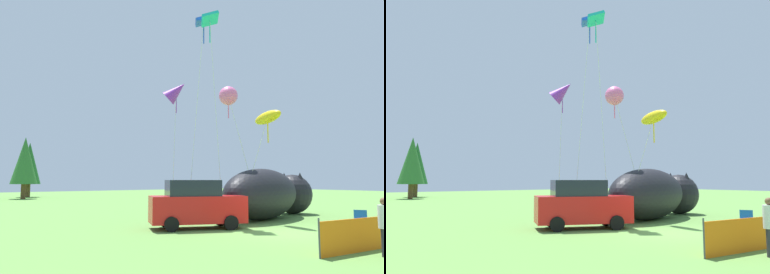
% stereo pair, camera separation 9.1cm
% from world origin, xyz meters
% --- Properties ---
extents(ground_plane, '(120.00, 120.00, 0.00)m').
position_xyz_m(ground_plane, '(0.00, 0.00, 0.00)').
color(ground_plane, '#609342').
extents(parked_car, '(4.52, 3.22, 2.15)m').
position_xyz_m(parked_car, '(-2.05, 3.33, 1.05)').
color(parked_car, red).
rests_on(parked_car, ground).
extents(folding_chair, '(0.72, 0.72, 0.92)m').
position_xyz_m(folding_chair, '(2.48, -1.84, 0.53)').
color(folding_chair, '#1959A5').
rests_on(folding_chair, ground).
extents(inflatable_cat, '(9.15, 4.74, 2.77)m').
position_xyz_m(inflatable_cat, '(3.95, 4.32, 1.28)').
color(inflatable_cat, black).
rests_on(inflatable_cat, ground).
extents(spectator_in_yellow_shirt, '(0.36, 0.36, 1.66)m').
position_xyz_m(spectator_in_yellow_shirt, '(-1.55, -4.78, 0.91)').
color(spectator_in_yellow_shirt, '#2D2D38').
rests_on(spectator_in_yellow_shirt, ground).
extents(kite_yellow_hero, '(1.27, 2.62, 5.75)m').
position_xyz_m(kite_yellow_hero, '(2.04, 2.62, 5.32)').
color(kite_yellow_hero, silver).
rests_on(kite_yellow_hero, ground).
extents(kite_teal_diamond, '(1.26, 1.88, 10.95)m').
position_xyz_m(kite_teal_diamond, '(-0.27, 4.41, 10.37)').
color(kite_teal_diamond, silver).
rests_on(kite_teal_diamond, ground).
extents(kite_pink_octopus, '(2.04, 1.52, 7.46)m').
position_xyz_m(kite_pink_octopus, '(1.81, 5.30, 6.91)').
color(kite_pink_octopus, silver).
rests_on(kite_pink_octopus, ground).
extents(kite_purple_delta, '(2.17, 2.33, 8.18)m').
position_xyz_m(kite_purple_delta, '(-0.09, 7.76, 7.36)').
color(kite_purple_delta, silver).
rests_on(kite_purple_delta, ground).
extents(kite_blue_box, '(2.18, 1.26, 11.01)m').
position_xyz_m(kite_blue_box, '(-0.18, 5.08, 10.54)').
color(kite_blue_box, silver).
rests_on(kite_blue_box, ground).
extents(horizon_tree_east, '(2.94, 2.94, 7.00)m').
position_xyz_m(horizon_tree_east, '(-1.88, 35.35, 4.30)').
color(horizon_tree_east, brown).
rests_on(horizon_tree_east, ground).
extents(horizon_tree_mid, '(2.85, 2.85, 6.81)m').
position_xyz_m(horizon_tree_mid, '(-0.36, 39.52, 4.18)').
color(horizon_tree_mid, brown).
rests_on(horizon_tree_mid, ground).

